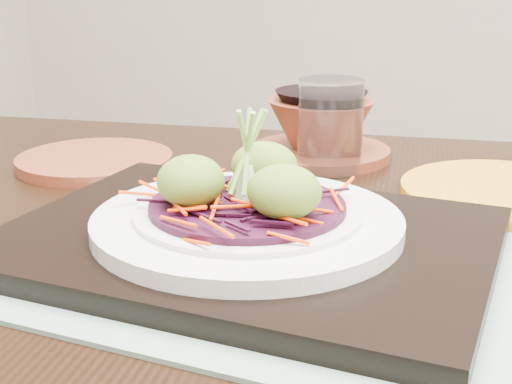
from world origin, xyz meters
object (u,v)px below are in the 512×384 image
(dining_table, at_px, (284,346))
(water_glass, at_px, (330,125))
(terracotta_side_plate, at_px, (95,161))
(yellow_plate, at_px, (509,193))
(serving_tray, at_px, (247,241))
(terracotta_bowl_set, at_px, (320,132))
(white_plate, at_px, (247,221))

(dining_table, height_order, water_glass, water_glass)
(dining_table, distance_m, terracotta_side_plate, 0.34)
(dining_table, xyz_separation_m, yellow_plate, (0.18, 0.19, 0.11))
(terracotta_side_plate, xyz_separation_m, water_glass, (0.27, 0.08, 0.05))
(dining_table, xyz_separation_m, water_glass, (-0.02, 0.23, 0.16))
(dining_table, height_order, serving_tray, serving_tray)
(serving_tray, relative_size, yellow_plate, 1.79)
(terracotta_side_plate, bearing_deg, serving_tray, -35.03)
(serving_tray, xyz_separation_m, yellow_plate, (0.20, 0.23, -0.01))
(terracotta_side_plate, relative_size, terracotta_bowl_set, 0.91)
(terracotta_bowl_set, xyz_separation_m, yellow_plate, (0.23, -0.09, -0.03))
(water_glass, xyz_separation_m, terracotta_bowl_set, (-0.03, 0.05, -0.02))
(water_glass, height_order, yellow_plate, water_glass)
(water_glass, relative_size, terracotta_bowl_set, 0.53)
(water_glass, bearing_deg, terracotta_side_plate, -162.77)
(terracotta_bowl_set, height_order, yellow_plate, terracotta_bowl_set)
(terracotta_bowl_set, bearing_deg, water_glass, -62.99)
(dining_table, bearing_deg, water_glass, 87.90)
(white_plate, height_order, terracotta_bowl_set, terracotta_bowl_set)
(water_glass, bearing_deg, dining_table, -84.06)
(white_plate, bearing_deg, terracotta_bowl_set, 95.35)
(yellow_plate, bearing_deg, dining_table, -133.37)
(dining_table, xyz_separation_m, terracotta_side_plate, (-0.29, 0.15, 0.11))
(dining_table, relative_size, yellow_plate, 6.30)
(terracotta_bowl_set, bearing_deg, yellow_plate, -21.93)
(dining_table, relative_size, serving_tray, 3.52)
(white_plate, height_order, water_glass, water_glass)
(dining_table, relative_size, water_glass, 12.89)
(white_plate, distance_m, yellow_plate, 0.31)
(white_plate, distance_m, terracotta_side_plate, 0.33)
(water_glass, bearing_deg, terracotta_bowl_set, 117.01)
(serving_tray, distance_m, terracotta_bowl_set, 0.33)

